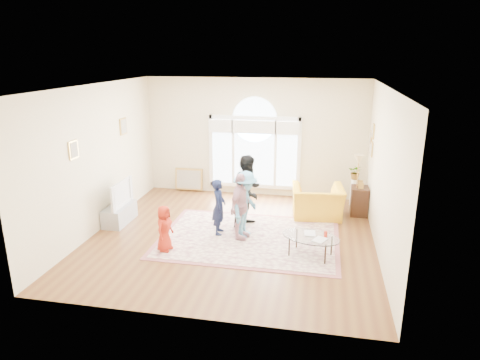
% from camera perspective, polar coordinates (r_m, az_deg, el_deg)
% --- Properties ---
extents(ground, '(6.00, 6.00, 0.00)m').
position_cam_1_polar(ground, '(9.34, -1.09, -7.58)').
color(ground, '#5B331A').
rests_on(ground, ground).
extents(room_shell, '(6.00, 6.00, 6.00)m').
position_cam_1_polar(room_shell, '(11.52, 1.86, 5.33)').
color(room_shell, beige).
rests_on(room_shell, ground).
extents(area_rug, '(3.60, 2.60, 0.02)m').
position_cam_1_polar(area_rug, '(9.27, 1.20, -7.71)').
color(area_rug, beige).
rests_on(area_rug, ground).
extents(rug_border, '(3.80, 2.80, 0.01)m').
position_cam_1_polar(rug_border, '(9.27, 1.20, -7.73)').
color(rug_border, '#985557').
rests_on(rug_border, ground).
extents(tv_console, '(0.45, 1.00, 0.42)m').
position_cam_1_polar(tv_console, '(10.40, -15.76, -4.38)').
color(tv_console, '#999BA1').
rests_on(tv_console, ground).
extents(television, '(0.17, 1.02, 0.59)m').
position_cam_1_polar(television, '(10.23, -15.94, -1.75)').
color(television, black).
rests_on(television, tv_console).
extents(coffee_table, '(1.30, 1.02, 0.54)m').
position_cam_1_polar(coffee_table, '(8.46, 9.43, -7.54)').
color(coffee_table, silver).
rests_on(coffee_table, ground).
extents(armchair, '(1.30, 1.17, 0.77)m').
position_cam_1_polar(armchair, '(10.43, 10.28, -2.90)').
color(armchair, gold).
rests_on(armchair, ground).
extents(side_cabinet, '(0.40, 0.50, 0.70)m').
position_cam_1_polar(side_cabinet, '(10.85, 15.61, -2.71)').
color(side_cabinet, black).
rests_on(side_cabinet, ground).
extents(floor_lamp, '(0.28, 0.28, 1.51)m').
position_cam_1_polar(floor_lamp, '(10.54, 15.53, 2.04)').
color(floor_lamp, black).
rests_on(floor_lamp, ground).
extents(plant_pedestal, '(0.20, 0.20, 0.70)m').
position_cam_1_polar(plant_pedestal, '(11.47, 14.98, -1.59)').
color(plant_pedestal, white).
rests_on(plant_pedestal, ground).
extents(potted_plant, '(0.43, 0.40, 0.39)m').
position_cam_1_polar(potted_plant, '(11.32, 15.18, 1.02)').
color(potted_plant, '#33722D').
rests_on(potted_plant, plant_pedestal).
extents(leaning_picture, '(0.80, 0.14, 0.62)m').
position_cam_1_polar(leaning_picture, '(12.42, -6.77, -1.42)').
color(leaning_picture, tan).
rests_on(leaning_picture, ground).
extents(child_red, '(0.37, 0.50, 0.94)m').
position_cam_1_polar(child_red, '(8.66, -10.05, -6.35)').
color(child_red, '#B22715').
rests_on(child_red, area_rug).
extents(child_navy, '(0.34, 0.47, 1.23)m').
position_cam_1_polar(child_navy, '(9.26, -2.83, -3.58)').
color(child_navy, '#141B3A').
rests_on(child_navy, area_rug).
extents(child_black, '(0.89, 0.98, 1.65)m').
position_cam_1_polar(child_black, '(9.61, 1.11, -1.47)').
color(child_black, black).
rests_on(child_black, area_rug).
extents(child_pink, '(0.52, 0.89, 1.43)m').
position_cam_1_polar(child_pink, '(8.97, 0.04, -3.56)').
color(child_pink, '#CA919F').
rests_on(child_pink, area_rug).
extents(child_blue, '(0.73, 1.03, 1.44)m').
position_cam_1_polar(child_blue, '(9.08, 0.71, -3.26)').
color(child_blue, '#599EC3').
rests_on(child_blue, area_rug).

